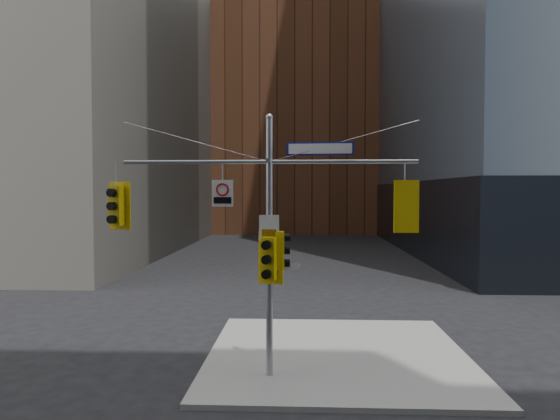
# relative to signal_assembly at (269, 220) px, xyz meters

# --- Properties ---
(ground) EXTENTS (160.00, 160.00, 0.00)m
(ground) POSITION_rel_signal_assembly_xyz_m (0.00, -1.99, -4.42)
(ground) COLOR black
(ground) RESTS_ON ground
(sidewalk_corner) EXTENTS (8.00, 8.00, 0.15)m
(sidewalk_corner) POSITION_rel_signal_assembly_xyz_m (2.00, 2.01, -4.34)
(sidewalk_corner) COLOR gray
(sidewalk_corner) RESTS_ON ground
(brick_midrise) EXTENTS (26.00, 20.00, 28.00)m
(brick_midrise) POSITION_rel_signal_assembly_xyz_m (0.00, 56.01, 9.58)
(brick_midrise) COLOR brown
(brick_midrise) RESTS_ON ground
(signal_assembly) EXTENTS (8.00, 0.80, 7.30)m
(signal_assembly) POSITION_rel_signal_assembly_xyz_m (0.00, 0.00, 0.00)
(signal_assembly) COLOR #92949A
(signal_assembly) RESTS_ON ground
(traffic_light_west_arm) EXTENTS (0.63, 0.59, 1.35)m
(traffic_light_west_arm) POSITION_rel_signal_assembly_xyz_m (-4.23, 0.01, 0.38)
(traffic_light_west_arm) COLOR #E0BA0B
(traffic_light_west_arm) RESTS_ON ground
(traffic_light_east_arm) EXTENTS (0.67, 0.54, 1.40)m
(traffic_light_east_arm) POSITION_rel_signal_assembly_xyz_m (3.64, 0.00, 0.38)
(traffic_light_east_arm) COLOR #E0BA0B
(traffic_light_east_arm) RESTS_ON ground
(traffic_light_pole_side) EXTENTS (0.42, 0.36, 1.04)m
(traffic_light_pole_side) POSITION_rel_signal_assembly_xyz_m (0.32, 0.01, -0.83)
(traffic_light_pole_side) COLOR #E0BA0B
(traffic_light_pole_side) RESTS_ON ground
(traffic_light_pole_front) EXTENTS (0.68, 0.62, 1.43)m
(traffic_light_pole_front) POSITION_rel_signal_assembly_xyz_m (0.00, -0.27, -1.01)
(traffic_light_pole_front) COLOR #E0BA0B
(traffic_light_pole_front) RESTS_ON ground
(street_sign_blade) EXTENTS (1.81, 0.20, 0.35)m
(street_sign_blade) POSITION_rel_signal_assembly_xyz_m (1.37, 0.00, 1.93)
(street_sign_blade) COLOR navy
(street_sign_blade) RESTS_ON ground
(regulatory_sign_arm) EXTENTS (0.58, 0.07, 0.73)m
(regulatory_sign_arm) POSITION_rel_signal_assembly_xyz_m (-1.28, -0.02, 0.76)
(regulatory_sign_arm) COLOR silver
(regulatory_sign_arm) RESTS_ON ground
(regulatory_sign_pole) EXTENTS (0.54, 0.05, 0.70)m
(regulatory_sign_pole) POSITION_rel_signal_assembly_xyz_m (0.00, -0.11, -0.22)
(regulatory_sign_pole) COLOR silver
(regulatory_sign_pole) RESTS_ON ground
(street_blade_ew) EXTENTS (0.79, 0.06, 0.16)m
(street_blade_ew) POSITION_rel_signal_assembly_xyz_m (0.45, 0.01, -1.28)
(street_blade_ew) COLOR silver
(street_blade_ew) RESTS_ON ground
(street_blade_ns) EXTENTS (0.13, 0.79, 0.16)m
(street_blade_ns) POSITION_rel_signal_assembly_xyz_m (0.00, 0.46, -1.51)
(street_blade_ns) COLOR #145926
(street_blade_ns) RESTS_ON ground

